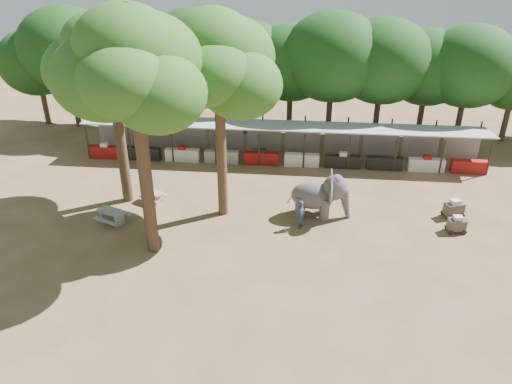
# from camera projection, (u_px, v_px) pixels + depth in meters

# --- Properties ---
(ground) EXTENTS (100.00, 100.00, 0.00)m
(ground) POSITION_uv_depth(u_px,v_px,m) (267.00, 280.00, 23.41)
(ground) COLOR brown
(ground) RESTS_ON ground
(vendor_stalls) EXTENTS (28.00, 2.99, 2.80)m
(vendor_stalls) POSITION_uv_depth(u_px,v_px,m) (282.00, 144.00, 35.01)
(vendor_stalls) COLOR #9DA0A5
(vendor_stalls) RESTS_ON ground
(yard_tree_left) EXTENTS (7.10, 6.90, 11.02)m
(yard_tree_left) POSITION_uv_depth(u_px,v_px,m) (109.00, 64.00, 26.66)
(yard_tree_left) COLOR #332316
(yard_tree_left) RESTS_ON ground
(yard_tree_center) EXTENTS (7.10, 6.90, 12.04)m
(yard_tree_center) POSITION_uv_depth(u_px,v_px,m) (132.00, 70.00, 21.53)
(yard_tree_center) COLOR #332316
(yard_tree_center) RESTS_ON ground
(yard_tree_back) EXTENTS (7.10, 6.90, 11.36)m
(yard_tree_back) POSITION_uv_depth(u_px,v_px,m) (216.00, 65.00, 25.10)
(yard_tree_back) COLOR #332316
(yard_tree_back) RESTS_ON ground
(backdrop_trees) EXTENTS (46.46, 5.95, 8.33)m
(backdrop_trees) POSITION_uv_depth(u_px,v_px,m) (287.00, 65.00, 37.51)
(backdrop_trees) COLOR #332316
(backdrop_trees) RESTS_ON ground
(elephant) EXTENTS (3.46, 2.66, 2.66)m
(elephant) POSITION_uv_depth(u_px,v_px,m) (320.00, 195.00, 28.03)
(elephant) COLOR #423F40
(elephant) RESTS_ON ground
(handler) EXTENTS (0.48, 0.64, 1.63)m
(handler) POSITION_uv_depth(u_px,v_px,m) (301.00, 214.00, 27.20)
(handler) COLOR #26384C
(handler) RESTS_ON ground
(picnic_table_near) EXTENTS (2.02, 1.93, 0.80)m
(picnic_table_near) POSITION_uv_depth(u_px,v_px,m) (112.00, 215.00, 27.70)
(picnic_table_near) COLOR gray
(picnic_table_near) RESTS_ON ground
(picnic_table_far) EXTENTS (1.73, 1.67, 0.68)m
(picnic_table_far) POSITION_uv_depth(u_px,v_px,m) (152.00, 195.00, 29.89)
(picnic_table_far) COLOR gray
(picnic_table_far) RESTS_ON ground
(cart_front) EXTENTS (1.07, 0.77, 0.98)m
(cart_front) POSITION_uv_depth(u_px,v_px,m) (457.00, 224.00, 26.92)
(cart_front) COLOR #3A3329
(cart_front) RESTS_ON ground
(cart_back) EXTENTS (1.31, 1.07, 1.10)m
(cart_back) POSITION_uv_depth(u_px,v_px,m) (454.00, 208.00, 28.31)
(cart_back) COLOR #3A3329
(cart_back) RESTS_ON ground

